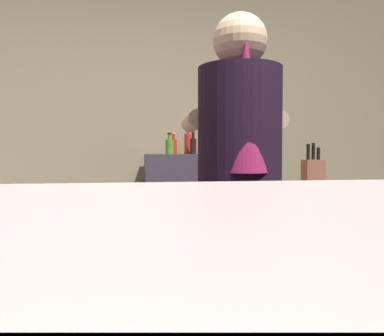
{
  "coord_description": "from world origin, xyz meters",
  "views": [
    {
      "loc": [
        -0.21,
        -1.38,
        1.14
      ],
      "look_at": [
        -0.12,
        -0.75,
        1.11
      ],
      "focal_mm": 36.94,
      "sensor_mm": 36.0,
      "label": 1
    }
  ],
  "objects_px": {
    "knife_block": "(313,178)",
    "bottle_olive_oil": "(170,146)",
    "bartender": "(240,189)",
    "chefs_knife": "(270,197)",
    "bottle_soy": "(174,146)",
    "bottle_vinegar": "(193,145)",
    "mixing_bowl": "(132,194)",
    "bottle_hot_sauce": "(188,143)"
  },
  "relations": [
    {
      "from": "bottle_olive_oil",
      "to": "bottle_vinegar",
      "type": "height_order",
      "value": "bottle_vinegar"
    },
    {
      "from": "bottle_hot_sauce",
      "to": "mixing_bowl",
      "type": "bearing_deg",
      "value": -109.37
    },
    {
      "from": "bartender",
      "to": "bottle_soy",
      "type": "height_order",
      "value": "bartender"
    },
    {
      "from": "bartender",
      "to": "knife_block",
      "type": "xyz_separation_m",
      "value": [
        0.49,
        0.36,
        0.02
      ]
    },
    {
      "from": "bartender",
      "to": "knife_block",
      "type": "distance_m",
      "value": 0.61
    },
    {
      "from": "bottle_hot_sauce",
      "to": "bottle_vinegar",
      "type": "height_order",
      "value": "bottle_hot_sauce"
    },
    {
      "from": "bartender",
      "to": "bottle_hot_sauce",
      "type": "bearing_deg",
      "value": 0.68
    },
    {
      "from": "mixing_bowl",
      "to": "bottle_vinegar",
      "type": "distance_m",
      "value": 1.41
    },
    {
      "from": "mixing_bowl",
      "to": "bottle_olive_oil",
      "type": "xyz_separation_m",
      "value": [
        0.31,
        1.19,
        0.26
      ]
    },
    {
      "from": "knife_block",
      "to": "chefs_knife",
      "type": "xyz_separation_m",
      "value": [
        -0.21,
        0.04,
        -0.1
      ]
    },
    {
      "from": "bottle_soy",
      "to": "knife_block",
      "type": "bearing_deg",
      "value": -67.7
    },
    {
      "from": "mixing_bowl",
      "to": "bottle_hot_sauce",
      "type": "xyz_separation_m",
      "value": [
        0.49,
        1.39,
        0.3
      ]
    },
    {
      "from": "chefs_knife",
      "to": "bottle_hot_sauce",
      "type": "relative_size",
      "value": 0.94
    },
    {
      "from": "knife_block",
      "to": "bottle_hot_sauce",
      "type": "bearing_deg",
      "value": 106.51
    },
    {
      "from": "bottle_olive_oil",
      "to": "bottle_hot_sauce",
      "type": "relative_size",
      "value": 0.68
    },
    {
      "from": "chefs_knife",
      "to": "bottle_soy",
      "type": "distance_m",
      "value": 1.43
    },
    {
      "from": "bottle_olive_oil",
      "to": "bottle_soy",
      "type": "xyz_separation_m",
      "value": [
        0.04,
        0.11,
        0.0
      ]
    },
    {
      "from": "knife_block",
      "to": "bottle_olive_oil",
      "type": "height_order",
      "value": "bottle_olive_oil"
    },
    {
      "from": "knife_block",
      "to": "bottle_olive_oil",
      "type": "xyz_separation_m",
      "value": [
        -0.62,
        1.28,
        0.18
      ]
    },
    {
      "from": "mixing_bowl",
      "to": "chefs_knife",
      "type": "bearing_deg",
      "value": -3.78
    },
    {
      "from": "knife_block",
      "to": "mixing_bowl",
      "type": "xyz_separation_m",
      "value": [
        -0.92,
        0.09,
        -0.08
      ]
    },
    {
      "from": "knife_block",
      "to": "bottle_olive_oil",
      "type": "bearing_deg",
      "value": 115.67
    },
    {
      "from": "bottle_vinegar",
      "to": "bottle_soy",
      "type": "height_order",
      "value": "bottle_vinegar"
    },
    {
      "from": "mixing_bowl",
      "to": "bottle_hot_sauce",
      "type": "height_order",
      "value": "bottle_hot_sauce"
    },
    {
      "from": "bottle_vinegar",
      "to": "bottle_olive_oil",
      "type": "bearing_deg",
      "value": -156.32
    },
    {
      "from": "chefs_knife",
      "to": "bottle_soy",
      "type": "bearing_deg",
      "value": 107.23
    },
    {
      "from": "mixing_bowl",
      "to": "knife_block",
      "type": "bearing_deg",
      "value": -5.64
    },
    {
      "from": "knife_block",
      "to": "bartender",
      "type": "bearing_deg",
      "value": -143.74
    },
    {
      "from": "knife_block",
      "to": "mixing_bowl",
      "type": "distance_m",
      "value": 0.93
    },
    {
      "from": "bottle_olive_oil",
      "to": "bottle_hot_sauce",
      "type": "bearing_deg",
      "value": 46.9
    },
    {
      "from": "chefs_knife",
      "to": "bottle_vinegar",
      "type": "bearing_deg",
      "value": 100.68
    },
    {
      "from": "chefs_knife",
      "to": "bottle_hot_sauce",
      "type": "height_order",
      "value": "bottle_hot_sauce"
    },
    {
      "from": "bottle_olive_oil",
      "to": "bottle_hot_sauce",
      "type": "height_order",
      "value": "bottle_hot_sauce"
    },
    {
      "from": "bartender",
      "to": "bottle_hot_sauce",
      "type": "relative_size",
      "value": 6.66
    },
    {
      "from": "knife_block",
      "to": "bottle_hot_sauce",
      "type": "height_order",
      "value": "bottle_hot_sauce"
    },
    {
      "from": "bottle_soy",
      "to": "bottle_olive_oil",
      "type": "bearing_deg",
      "value": -111.97
    },
    {
      "from": "bartender",
      "to": "bottle_hot_sauce",
      "type": "xyz_separation_m",
      "value": [
        0.06,
        1.84,
        0.23
      ]
    },
    {
      "from": "mixing_bowl",
      "to": "chefs_knife",
      "type": "height_order",
      "value": "mixing_bowl"
    },
    {
      "from": "bartender",
      "to": "bottle_olive_oil",
      "type": "distance_m",
      "value": 1.66
    },
    {
      "from": "chefs_knife",
      "to": "bottle_olive_oil",
      "type": "relative_size",
      "value": 1.38
    },
    {
      "from": "bottle_hot_sauce",
      "to": "bottle_olive_oil",
      "type": "bearing_deg",
      "value": -133.1
    },
    {
      "from": "bartender",
      "to": "bottle_olive_oil",
      "type": "relative_size",
      "value": 9.77
    }
  ]
}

